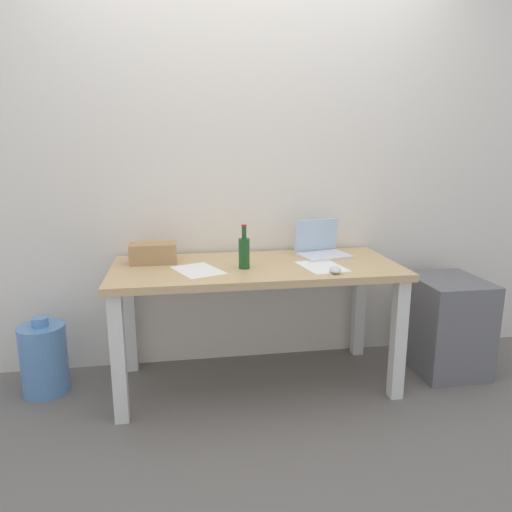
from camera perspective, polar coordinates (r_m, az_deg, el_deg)
ground_plane at (r=2.93m, az=-0.00°, el=-14.94°), size 8.00×8.00×0.00m
back_wall at (r=3.00m, az=-1.30°, el=11.61°), size 5.20×0.08×2.60m
desk at (r=2.69m, az=-0.00°, el=-3.17°), size 1.61×0.71×0.73m
laptop_right at (r=2.90m, az=7.92°, el=0.89°), size 0.33×0.28×0.22m
beer_bottle at (r=2.57m, az=-1.44°, el=0.51°), size 0.06×0.06×0.24m
computer_mouse at (r=2.52m, az=9.51°, el=-1.65°), size 0.07×0.11×0.03m
cardboard_box at (r=2.76m, az=-12.29°, el=0.33°), size 0.26×0.15×0.11m
paper_sheet_front_right at (r=2.64m, az=7.98°, el=-1.28°), size 0.25×0.33×0.00m
paper_sheet_front_left at (r=2.56m, az=-7.01°, el=-1.72°), size 0.31×0.35×0.00m
water_cooler_jug at (r=2.99m, az=-24.18°, el=-11.22°), size 0.26×0.26×0.45m
filing_cabinet at (r=3.20m, az=21.89°, el=-7.65°), size 0.40×0.48×0.59m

